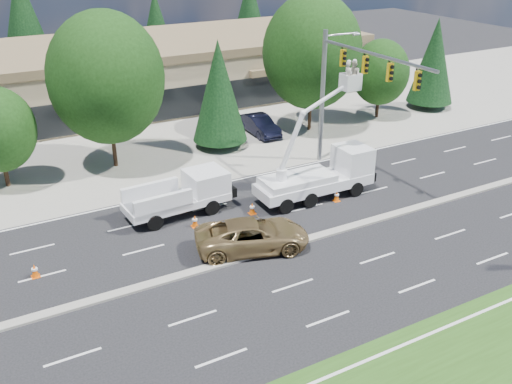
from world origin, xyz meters
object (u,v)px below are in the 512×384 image
utility_pickup (184,198)px  minivan (252,235)px  bucket_truck (325,169)px  signal_mast (343,82)px

utility_pickup → minivan: utility_pickup is taller
utility_pickup → minivan: size_ratio=1.05×
bucket_truck → minivan: bucket_truck is taller
bucket_truck → minivan: size_ratio=1.41×
bucket_truck → minivan: bearing=-151.5°
bucket_truck → signal_mast: bearing=43.0°
signal_mast → bucket_truck: signal_mast is taller
minivan → bucket_truck: bearing=-46.1°
utility_pickup → bucket_truck: 8.65m
signal_mast → minivan: size_ratio=1.75×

